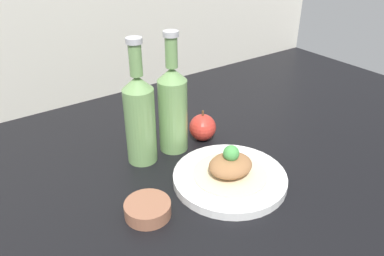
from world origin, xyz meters
TOP-DOWN VIEW (x-y plane):
  - ground_plane at (0.00, 0.00)cm, footprint 180.00×110.00cm
  - plate at (-0.08, -7.25)cm, footprint 25.33×25.33cm
  - plated_food at (-0.08, -7.25)cm, footprint 16.50×16.50cm
  - cider_bottle_left at (-11.49, 11.93)cm, footprint 7.14×7.14cm
  - cider_bottle_right at (-2.47, 11.93)cm, footprint 7.14×7.14cm
  - apple at (6.16, 11.21)cm, footprint 7.09×7.09cm
  - dipping_bowl at (-20.22, -6.12)cm, footprint 9.28×9.28cm

SIDE VIEW (x-z plane):
  - ground_plane at x=0.00cm, z-range -4.00..0.00cm
  - plate at x=-0.08cm, z-range 0.08..2.42cm
  - dipping_bowl at x=-20.22cm, z-range 0.00..2.93cm
  - apple at x=6.16cm, z-range -0.67..7.77cm
  - plated_food at x=-0.08cm, z-range 0.52..7.93cm
  - cider_bottle_left at x=-11.49cm, z-range -3.22..26.91cm
  - cider_bottle_right at x=-2.47cm, z-range -3.22..26.91cm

